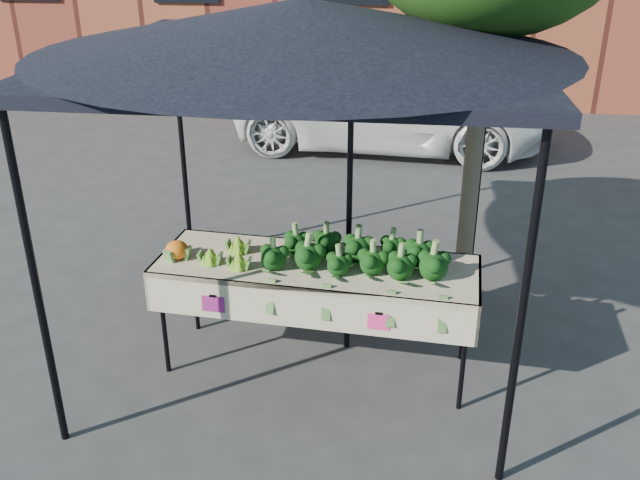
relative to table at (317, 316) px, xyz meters
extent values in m
plane|color=#2E2E31|center=(0.07, 0.05, -0.45)|extent=(90.00, 90.00, 0.00)
cube|color=beige|center=(0.00, 0.00, 0.00)|extent=(2.45, 0.98, 0.90)
cube|color=#F22D8C|center=(-0.68, -0.40, 0.25)|extent=(0.17, 0.01, 0.12)
cube|color=#F52E85|center=(0.52, -0.40, 0.25)|extent=(0.17, 0.01, 0.12)
ellipsoid|color=black|center=(0.28, 0.03, 0.57)|extent=(1.36, 0.56, 0.25)
ellipsoid|color=#6EAA22|center=(-0.66, -0.01, 0.55)|extent=(0.42, 0.46, 0.19)
ellipsoid|color=orange|center=(-1.05, -0.05, 0.54)|extent=(0.19, 0.19, 0.17)
camera|label=1|loc=(0.62, -4.56, 2.75)|focal=38.94mm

